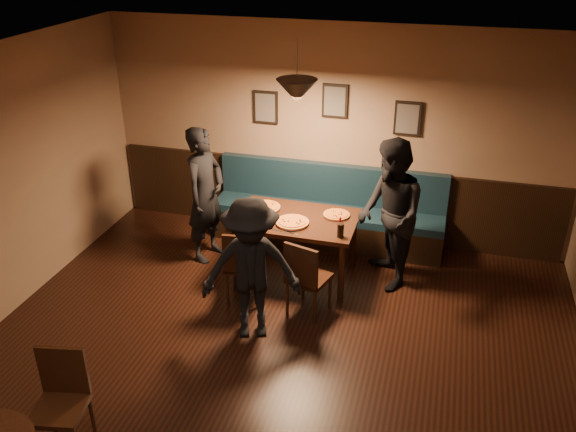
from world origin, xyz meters
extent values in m
plane|color=black|center=(0.00, 0.00, 0.00)|extent=(7.00, 7.00, 0.00)
plane|color=silver|center=(0.00, 0.00, 2.80)|extent=(7.00, 7.00, 0.00)
plane|color=#8C704F|center=(0.00, 3.50, 1.40)|extent=(6.00, 0.00, 6.00)
cube|color=black|center=(0.00, 3.47, 0.50)|extent=(5.88, 0.06, 1.00)
cube|color=black|center=(-0.90, 3.47, 1.70)|extent=(0.32, 0.04, 0.42)
cube|color=black|center=(0.00, 3.47, 1.85)|extent=(0.32, 0.04, 0.42)
cube|color=black|center=(0.90, 3.47, 1.70)|extent=(0.32, 0.04, 0.42)
cone|color=black|center=(-0.19, 2.33, 2.25)|extent=(0.44, 0.44, 0.25)
cube|color=black|center=(-0.19, 2.33, 0.38)|extent=(1.42, 0.92, 0.76)
imported|color=black|center=(-1.37, 2.46, 0.85)|extent=(0.54, 0.70, 1.71)
imported|color=black|center=(0.87, 2.44, 0.88)|extent=(0.96, 1.05, 1.76)
imported|color=black|center=(-0.33, 1.10, 0.77)|extent=(1.12, 0.86, 1.54)
cylinder|color=orange|center=(-0.62, 2.46, 0.78)|extent=(0.40, 0.40, 0.04)
cylinder|color=#C67925|center=(-0.20, 2.17, 0.78)|extent=(0.39, 0.39, 0.04)
cylinder|color=gold|center=(0.25, 2.51, 0.77)|extent=(0.33, 0.33, 0.04)
cylinder|color=black|center=(0.39, 2.02, 0.84)|extent=(0.07, 0.07, 0.16)
cylinder|color=#9D050C|center=(0.33, 2.28, 0.82)|extent=(0.04, 0.04, 0.12)
cube|color=#207B25|center=(-0.72, 2.57, 0.76)|extent=(0.18, 0.18, 0.01)
cube|color=#1B6824|center=(-0.79, 2.05, 0.76)|extent=(0.21, 0.21, 0.01)
cube|color=silver|center=(-0.24, 1.96, 0.76)|extent=(0.18, 0.09, 0.00)
camera|label=1|loc=(1.36, -3.67, 3.89)|focal=37.37mm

